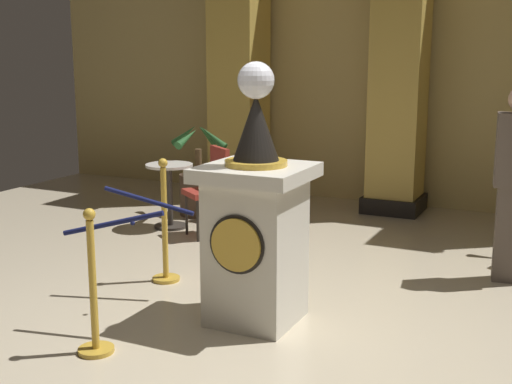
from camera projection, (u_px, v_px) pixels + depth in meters
name	position (u px, v px, depth m)	size (l,w,h in m)	color
ground_plane	(251.00, 327.00, 4.89)	(10.72, 10.72, 0.00)	beige
back_wall	(410.00, 46.00, 8.50)	(10.72, 0.16, 4.07)	tan
pedestal_clock	(256.00, 224.00, 4.87)	(0.75, 0.75, 1.89)	silver
stanchion_near	(165.00, 238.00, 5.81)	(0.24, 0.24, 1.08)	gold
stanchion_far	(94.00, 304.00, 4.41)	(0.24, 0.24, 0.98)	gold
velvet_rope	(132.00, 212.00, 5.02)	(0.92, 0.94, 0.22)	#141947
column_left	(239.00, 53.00, 9.00)	(0.77, 0.77, 3.91)	black
column_centre_rear	(400.00, 53.00, 8.08)	(0.72, 0.72, 3.91)	black
potted_palm_left	(199.00, 187.00, 8.22)	(0.80, 0.81, 1.13)	#4C3828
cafe_table	(170.00, 187.00, 7.58)	(0.53, 0.53, 0.73)	#332D28
cafe_chair_red	(212.00, 184.00, 7.23)	(0.56, 0.56, 0.96)	black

